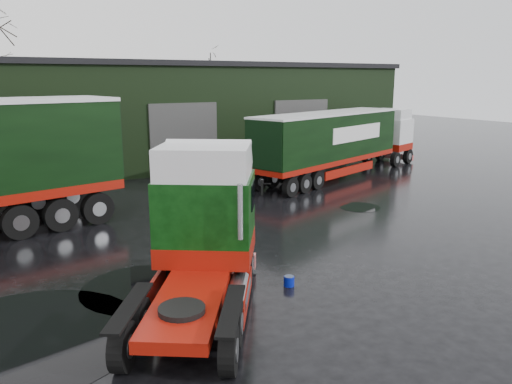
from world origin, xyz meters
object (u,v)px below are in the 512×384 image
warehouse (149,112)px  tree_back_b (199,96)px  wash_bucket (289,281)px  lorry_right (328,146)px  hero_tractor (194,239)px

warehouse → tree_back_b: (8.00, 10.00, 0.59)m
wash_bucket → tree_back_b: 34.29m
lorry_right → hero_tractor: bearing=-66.8°
hero_tractor → lorry_right: hero_tractor is taller
wash_bucket → hero_tractor: bearing=-171.1°
lorry_right → tree_back_b: size_ratio=1.84×
hero_tractor → lorry_right: (12.50, 11.15, -0.08)m
warehouse → tree_back_b: size_ratio=4.32×
tree_back_b → wash_bucket: bearing=-110.0°
lorry_right → wash_bucket: bearing=-60.6°
warehouse → lorry_right: bearing=-62.1°
lorry_right → wash_bucket: (-9.67, -10.70, -1.68)m
hero_tractor → tree_back_b: 35.62m
warehouse → lorry_right: size_ratio=2.35×
lorry_right → tree_back_b: (2.00, 21.33, 1.94)m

